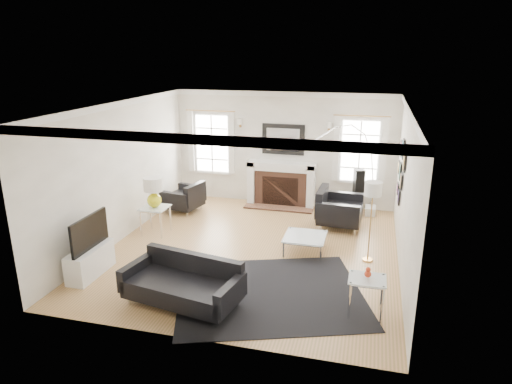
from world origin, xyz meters
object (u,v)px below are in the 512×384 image
(fireplace, at_px, (281,184))
(sofa, at_px, (184,284))
(armchair_left, at_px, (185,198))
(gourd_lamp, at_px, (154,190))
(coffee_table, at_px, (305,237))
(arc_floor_lamp, at_px, (343,168))
(armchair_right, at_px, (337,210))

(fireplace, relative_size, sofa, 0.88)
(armchair_left, bearing_deg, gourd_lamp, -92.30)
(fireplace, bearing_deg, sofa, -95.81)
(sofa, bearing_deg, coffee_table, 56.47)
(gourd_lamp, distance_m, arc_floor_lamp, 4.15)
(fireplace, xyz_separation_m, armchair_right, (1.48, -1.13, -0.15))
(armchair_left, distance_m, arc_floor_lamp, 3.80)
(armchair_right, relative_size, arc_floor_lamp, 0.48)
(gourd_lamp, relative_size, arc_floor_lamp, 0.28)
(fireplace, relative_size, armchair_right, 1.56)
(armchair_left, xyz_separation_m, gourd_lamp, (-0.06, -1.47, 0.63))
(fireplace, height_order, gourd_lamp, gourd_lamp)
(arc_floor_lamp, bearing_deg, armchair_right, -97.24)
(sofa, bearing_deg, arc_floor_lamp, 64.30)
(sofa, xyz_separation_m, gourd_lamp, (-1.70, 2.45, 0.64))
(sofa, relative_size, arc_floor_lamp, 0.85)
(coffee_table, relative_size, arc_floor_lamp, 0.34)
(sofa, height_order, armchair_right, armchair_right)
(fireplace, xyz_separation_m, gourd_lamp, (-2.20, -2.49, 0.42))
(gourd_lamp, bearing_deg, armchair_left, 87.70)
(arc_floor_lamp, bearing_deg, coffee_table, -105.06)
(coffee_table, distance_m, arc_floor_lamp, 2.22)
(armchair_right, relative_size, gourd_lamp, 1.69)
(armchair_left, bearing_deg, sofa, -67.32)
(gourd_lamp, bearing_deg, coffee_table, -3.04)
(sofa, xyz_separation_m, armchair_right, (1.98, 3.81, 0.07))
(coffee_table, xyz_separation_m, gourd_lamp, (-3.21, 0.17, 0.65))
(armchair_left, height_order, armchair_right, armchair_right)
(armchair_left, height_order, arc_floor_lamp, arc_floor_lamp)
(armchair_left, xyz_separation_m, coffee_table, (3.15, -1.64, -0.02))
(fireplace, xyz_separation_m, coffee_table, (1.01, -2.66, -0.23))
(sofa, bearing_deg, fireplace, 84.19)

